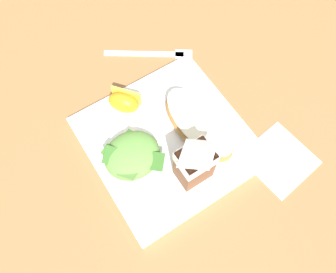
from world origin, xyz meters
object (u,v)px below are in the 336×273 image
Objects in this scene: milk_carton at (196,161)px; paper_napkin at (280,159)px; cheesy_pizza_bread at (199,124)px; metal_fork at (156,54)px; white_plate at (168,141)px; green_salad_pile at (132,156)px; orange_wedge_front at (124,102)px.

paper_napkin is (-0.15, 0.06, -0.07)m from milk_carton.
metal_fork is at bearing -98.70° from cheesy_pizza_bread.
white_plate is 1.60× the size of cheesy_pizza_bread.
green_salad_pile is 0.27m from paper_napkin.
white_plate is at bearing -12.19° from cheesy_pizza_bread.
orange_wedge_front reaches higher than cheesy_pizza_bread.
metal_fork is at bearing -78.66° from paper_napkin.
metal_fork is at bearing -115.45° from white_plate.
cheesy_pizza_bread is 1.06× the size of metal_fork.
cheesy_pizza_bread is 0.20m from metal_fork.
metal_fork is (-0.09, -0.27, -0.07)m from milk_carton.
paper_napkin is (-0.10, 0.13, -0.03)m from cheesy_pizza_bread.
orange_wedge_front is at bearing -112.00° from green_salad_pile.
green_salad_pile is 0.12m from milk_carton.
white_plate is at bearing 108.15° from orange_wedge_front.
milk_carton is (-0.08, 0.08, 0.04)m from green_salad_pile.
orange_wedge_front is 0.63× the size of paper_napkin.
green_salad_pile is 0.93× the size of milk_carton.
cheesy_pizza_bread is 2.52× the size of orange_wedge_front.
orange_wedge_front is 0.31m from paper_napkin.
metal_fork is (-0.03, -0.20, -0.03)m from cheesy_pizza_bread.
milk_carton is at bearing 101.02° from orange_wedge_front.
orange_wedge_front is at bearing -78.98° from milk_carton.
white_plate is 1.69× the size of metal_fork.
green_salad_pile is 0.93× the size of paper_napkin.
milk_carton is at bearing 91.53° from white_plate.
milk_carton reaches higher than cheesy_pizza_bread.
milk_carton reaches higher than green_salad_pile.
orange_wedge_front is (0.04, -0.18, -0.04)m from milk_carton.
cheesy_pizza_bread is at bearing -53.14° from paper_napkin.
metal_fork is at bearing -107.98° from milk_carton.
green_salad_pile is at bearing -4.71° from cheesy_pizza_bread.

